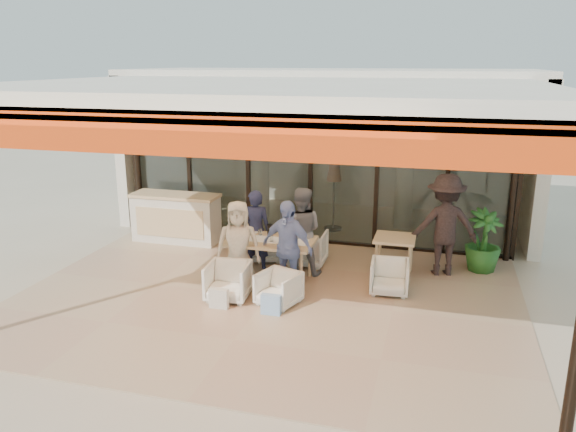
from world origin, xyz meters
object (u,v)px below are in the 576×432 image
(standing_woman, at_px, (445,225))
(diner_grey, at_px, (301,231))
(dining_table, at_px, (270,243))
(side_chair, at_px, (390,275))
(diner_cream, at_px, (238,245))
(chair_far_left, at_px, (264,244))
(potted_palm, at_px, (483,241))
(diner_navy, at_px, (256,230))
(chair_near_right, at_px, (278,287))
(chair_far_right, at_px, (307,246))
(side_table, at_px, (395,243))
(host_counter, at_px, (176,218))
(chair_near_left, at_px, (228,280))
(diner_periwinkle, at_px, (287,248))

(standing_woman, bearing_deg, diner_grey, 1.48)
(dining_table, relative_size, diner_grey, 0.94)
(side_chair, bearing_deg, diner_cream, -173.65)
(diner_cream, bearing_deg, chair_far_left, 74.52)
(diner_grey, bearing_deg, diner_cream, 39.21)
(side_chair, distance_m, potted_palm, 2.12)
(diner_navy, distance_m, potted_palm, 4.10)
(chair_near_right, bearing_deg, standing_woman, 58.70)
(chair_far_right, relative_size, chair_near_right, 1.18)
(side_table, bearing_deg, host_counter, 170.02)
(standing_woman, bearing_deg, side_chair, 40.37)
(diner_navy, relative_size, diner_cream, 0.99)
(chair_far_right, bearing_deg, diner_grey, 89.00)
(host_counter, xyz_separation_m, side_chair, (4.60, -1.56, -0.22))
(chair_far_right, height_order, potted_palm, potted_palm)
(side_table, height_order, side_chair, side_table)
(chair_far_right, bearing_deg, chair_far_left, -1.00)
(side_table, xyz_separation_m, potted_palm, (1.51, 0.71, -0.06))
(diner_cream, xyz_separation_m, side_table, (2.47, 1.18, -0.12))
(host_counter, relative_size, chair_far_right, 2.60)
(diner_navy, relative_size, side_chair, 2.39)
(chair_far_right, height_order, chair_near_right, chair_far_right)
(chair_near_left, xyz_separation_m, standing_woman, (3.29, 2.05, 0.58))
(chair_near_left, bearing_deg, chair_far_left, 84.88)
(diner_periwinkle, relative_size, standing_woman, 0.86)
(potted_palm, bearing_deg, side_chair, -135.98)
(potted_palm, bearing_deg, chair_near_left, -148.97)
(chair_far_left, xyz_separation_m, side_table, (2.47, -0.22, 0.30))
(host_counter, distance_m, potted_palm, 6.12)
(diner_periwinkle, bearing_deg, chair_near_right, -72.95)
(chair_near_right, xyz_separation_m, potted_palm, (3.14, 2.39, 0.28))
(dining_table, distance_m, chair_near_right, 1.12)
(chair_far_right, distance_m, diner_navy, 1.05)
(diner_cream, bearing_deg, standing_woman, 9.80)
(host_counter, xyz_separation_m, chair_far_right, (2.98, -0.59, -0.18))
(host_counter, height_order, diner_navy, diner_navy)
(dining_table, xyz_separation_m, side_table, (2.05, 0.73, -0.05))
(diner_cream, bearing_deg, side_chair, -5.54)
(host_counter, distance_m, diner_navy, 2.41)
(dining_table, xyz_separation_m, diner_navy, (-0.41, 0.44, 0.06))
(diner_grey, xyz_separation_m, side_chair, (1.63, -0.47, -0.48))
(chair_near_right, height_order, diner_grey, diner_grey)
(chair_near_left, relative_size, diner_grey, 0.42)
(chair_near_right, distance_m, potted_palm, 3.96)
(chair_near_left, height_order, side_table, side_table)
(chair_far_left, height_order, standing_woman, standing_woman)
(diner_grey, bearing_deg, dining_table, 38.44)
(chair_far_right, distance_m, standing_woman, 2.51)
(chair_near_right, xyz_separation_m, side_table, (1.63, 1.68, 0.34))
(diner_cream, bearing_deg, diner_periwinkle, -15.48)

